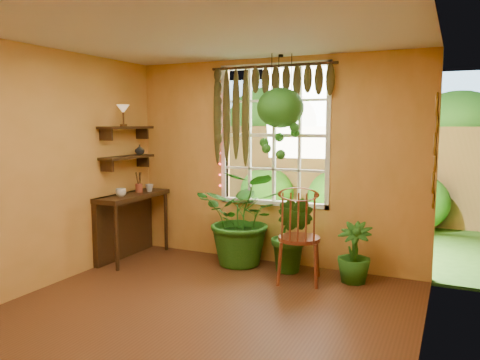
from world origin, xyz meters
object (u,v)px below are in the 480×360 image
object	(u,v)px
hanging_basket	(280,115)
potted_plant_left	(244,218)
potted_plant_mid	(292,235)
counter_ledge	(127,218)
windsor_chair	(299,250)

from	to	relation	value
hanging_basket	potted_plant_left	bearing A→B (deg)	-171.66
hanging_basket	potted_plant_mid	bearing A→B (deg)	-29.07
counter_ledge	potted_plant_left	world-z (taller)	potted_plant_left
potted_plant_mid	hanging_basket	xyz separation A→B (m)	(-0.21, 0.12, 1.48)
windsor_chair	hanging_basket	distance (m)	1.69
windsor_chair	potted_plant_left	xyz separation A→B (m)	(-0.87, 0.35, 0.25)
potted_plant_left	hanging_basket	bearing A→B (deg)	8.34
windsor_chair	potted_plant_mid	world-z (taller)	windsor_chair
counter_ledge	potted_plant_left	distance (m)	1.66
windsor_chair	potted_plant_left	distance (m)	0.97
potted_plant_left	hanging_basket	xyz separation A→B (m)	(0.47, 0.07, 1.33)
counter_ledge	hanging_basket	size ratio (longest dim) A/B	0.92
hanging_basket	counter_ledge	bearing A→B (deg)	-168.33
counter_ledge	windsor_chair	world-z (taller)	windsor_chair
counter_ledge	windsor_chair	size ratio (longest dim) A/B	0.91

